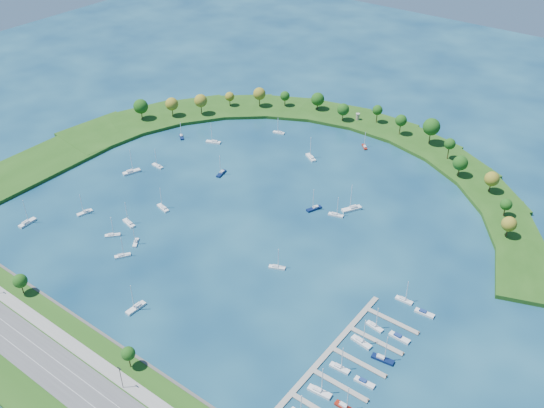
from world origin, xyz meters
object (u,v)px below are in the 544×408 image
Objects in this scene: moored_boat_11 at (136,307)px; docked_boat_2 at (319,391)px; moored_boat_6 at (112,235)px; moored_boat_17 at (365,146)px; moored_boat_0 at (352,208)px; moored_boat_1 at (129,223)px; docked_boat_5 at (364,382)px; moored_boat_5 at (122,255)px; docked_boat_8 at (375,326)px; docked_boat_6 at (361,341)px; docked_boat_10 at (404,300)px; moored_boat_10 at (221,173)px; docked_boat_3 at (345,407)px; moored_boat_2 at (27,222)px; moored_boat_15 at (131,171)px; moored_boat_8 at (158,165)px; moored_boat_19 at (85,212)px; moored_boat_12 at (277,267)px; moored_boat_13 at (213,142)px; harbor_tower at (358,117)px; moored_boat_3 at (136,242)px; moored_boat_14 at (336,214)px; docked_boat_9 at (399,337)px; docked_boat_4 at (340,367)px; moored_boat_7 at (181,136)px; moored_boat_4 at (279,132)px; moored_boat_9 at (314,208)px; moored_boat_16 at (163,207)px; dock_system at (339,368)px; docked_boat_7 at (383,358)px; docked_boat_11 at (424,313)px.

moored_boat_11 is 1.02× the size of docked_boat_2.
moored_boat_17 is at bearing 23.02° from moored_boat_6.
moored_boat_1 is at bearing -15.65° from moored_boat_0.
docked_boat_5 is at bearing -49.22° from moored_boat_6.
moored_boat_5 is 0.97× the size of docked_boat_8.
moored_boat_1 is 0.98× the size of docked_boat_6.
docked_boat_6 is 30.89m from docked_boat_10.
moored_boat_10 reaches higher than docked_boat_3.
moored_boat_11 is (86.32, -8.74, -0.00)m from moored_boat_2.
moored_boat_17 is at bearing 117.22° from docked_boat_5.
moored_boat_15 is at bearing -30.82° from moored_boat_1.
moored_boat_17 is at bearing 109.61° from docked_boat_2.
moored_boat_5 is 1.08× the size of moored_boat_17.
moored_boat_19 is (3.98, -53.86, 0.01)m from moored_boat_8.
moored_boat_19 is (-101.58, -23.68, 0.02)m from moored_boat_12.
moored_boat_17 is at bearing -169.15° from moored_boat_13.
docked_boat_8 is (0.02, 10.29, -0.05)m from docked_boat_6.
moored_boat_17 is (20.09, -25.83, -3.31)m from harbor_tower.
moored_boat_3 is 1.24× the size of docked_boat_5.
moored_boat_12 is 49.71m from moored_boat_14.
moored_boat_0 is at bearing 136.01° from docked_boat_8.
moored_boat_1 is 1.17× the size of moored_boat_6.
docked_boat_3 is 1.34× the size of docked_boat_9.
moored_boat_5 is 112.69m from docked_boat_4.
moored_boat_19 reaches higher than moored_boat_7.
moored_boat_4 is 0.95× the size of moored_boat_14.
moored_boat_19 reaches higher than moored_boat_4.
moored_boat_10 is 143.58m from docked_boat_9.
moored_boat_0 reaches higher than docked_boat_6.
moored_boat_9 reaches higher than moored_boat_3.
harbor_tower is 0.38× the size of moored_boat_8.
moored_boat_13 reaches higher than moored_boat_16.
moored_boat_0 is at bearing 105.28° from moored_boat_3.
moored_boat_16 is at bearing 164.71° from dock_system.
moored_boat_9 is at bearing -51.57° from moored_boat_15.
docked_boat_5 is at bearing -84.43° from moored_boat_15.
docked_boat_9 is (63.00, -54.93, -0.25)m from moored_boat_14.
docked_boat_7 is 1.15× the size of docked_boat_10.
moored_boat_13 is 54.65m from moored_boat_15.
moored_boat_19 is at bearing -27.89° from moored_boat_9.
harbor_tower is 0.32× the size of moored_boat_2.
docked_boat_4 is at bearing 50.29° from moored_boat_3.
moored_boat_6 reaches higher than docked_boat_9.
moored_boat_4 reaches higher than moored_boat_3.
docked_boat_9 is (93.03, 49.72, -0.31)m from moored_boat_11.
docked_boat_6 is at bearing 127.80° from moored_boat_13.
moored_boat_14 reaches higher than dock_system.
moored_boat_15 is at bearing -49.35° from moored_boat_9.
moored_boat_19 is 0.91× the size of docked_boat_7.
moored_boat_15 is at bearing 174.71° from docked_boat_11.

